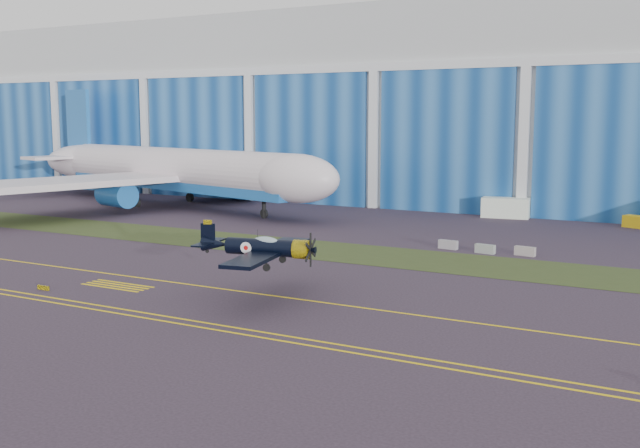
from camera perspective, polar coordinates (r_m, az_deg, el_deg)
The scene contains 16 objects.
ground at distance 58.62m, azimuth 3.38°, elevation -5.06°, with size 260.00×260.00×0.00m, color #382B39.
grass_median at distance 71.24m, azimuth 8.23°, elevation -2.75°, with size 260.00×10.00×0.02m, color #475128.
hangar at distance 125.77m, azimuth 17.81°, elevation 8.47°, with size 220.00×45.70×30.00m.
taxiway_centreline at distance 54.27m, azimuth 1.09°, elevation -6.11°, with size 200.00×0.20×0.02m, color yellow.
edge_line_near at distance 46.37m, azimuth -4.44°, elevation -8.62°, with size 80.00×0.20×0.02m, color yellow.
edge_line_far at distance 47.17m, azimuth -3.77°, elevation -8.32°, with size 80.00×0.20×0.02m, color yellow.
hold_short_ladder at distance 62.21m, azimuth -15.18°, elevation -4.55°, with size 6.00×2.40×0.02m, color yellow, non-canonical shape.
guard_board_left at distance 62.43m, azimuth -20.33°, elevation -4.57°, with size 1.20×0.15×0.35m, color yellow.
warbird at distance 55.35m, azimuth -4.50°, elevation -1.77°, with size 12.36×14.02×3.65m.
jetliner at distance 115.10m, azimuth -11.03°, elevation 7.56°, with size 85.12×77.41×25.03m.
shipping_container at distance 103.33m, azimuth 13.95°, elevation 1.21°, with size 6.20×2.48×2.69m, color white.
tug at distance 99.22m, azimuth 22.86°, elevation 0.17°, with size 2.51×1.57×1.46m, color yellow.
cart at distance 133.28m, azimuth -14.09°, elevation 2.35°, with size 1.76×1.06×1.06m, color white.
barrier_a at distance 77.66m, azimuth 9.73°, elevation -1.56°, with size 2.00×0.60×0.90m, color gray.
barrier_b at distance 75.86m, azimuth 12.47°, elevation -1.86°, with size 2.00×0.60×0.90m, color gray.
barrier_c at distance 75.50m, azimuth 15.35°, elevation -2.01°, with size 2.00×0.60×0.90m, color #9D918F.
Camera 1 is at (24.46, -51.57, 13.34)m, focal length 42.00 mm.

